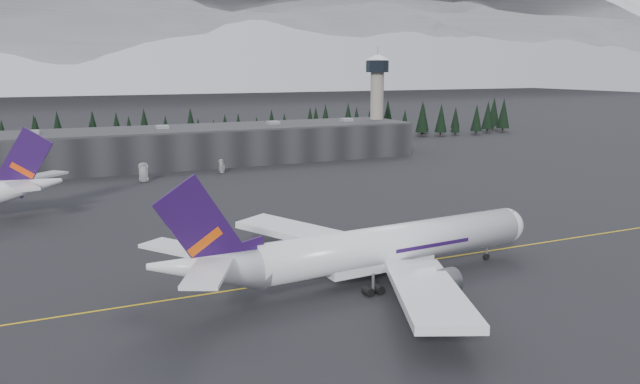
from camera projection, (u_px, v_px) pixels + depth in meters
name	position (u px, v px, depth m)	size (l,w,h in m)	color
ground	(370.00, 265.00, 105.66)	(1400.00, 1400.00, 0.00)	black
taxiline	(375.00, 268.00, 103.88)	(400.00, 0.40, 0.02)	gold
terminal	(192.00, 146.00, 215.59)	(160.00, 30.00, 12.60)	black
control_tower	(377.00, 92.00, 245.86)	(10.00, 10.00, 37.70)	gray
treeline	(170.00, 132.00, 248.26)	(360.00, 20.00, 15.00)	black
mountain_ridge	(62.00, 88.00, 995.01)	(4400.00, 900.00, 420.00)	white
jet_main	(364.00, 250.00, 95.44)	(66.10, 60.86, 19.43)	white
gse_vehicle_a	(144.00, 179.00, 181.66)	(2.67, 5.79, 1.61)	silver
gse_vehicle_b	(222.00, 171.00, 197.15)	(1.81, 4.49, 1.53)	silver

